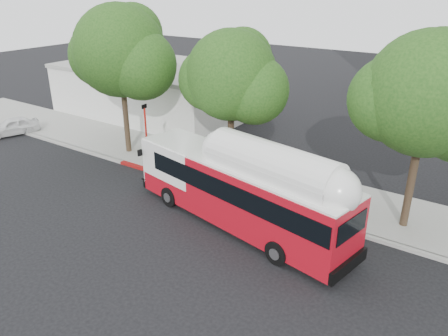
{
  "coord_description": "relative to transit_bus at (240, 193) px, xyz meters",
  "views": [
    {
      "loc": [
        12.02,
        -13.97,
        10.87
      ],
      "look_at": [
        0.55,
        3.0,
        2.05
      ],
      "focal_mm": 35.0,
      "sensor_mm": 36.0,
      "label": 1
    }
  ],
  "objects": [
    {
      "name": "ground",
      "position": [
        -2.41,
        -1.6,
        -1.75
      ],
      "size": [
        120.0,
        120.0,
        0.0
      ],
      "primitive_type": "plane",
      "color": "black",
      "rests_on": "ground"
    },
    {
      "name": "curb_strip",
      "position": [
        -2.41,
        2.3,
        -1.67
      ],
      "size": [
        60.0,
        0.3,
        0.15
      ],
      "primitive_type": "cube",
      "color": "gray",
      "rests_on": "ground"
    },
    {
      "name": "transit_bus",
      "position": [
        0.0,
        0.0,
        0.0
      ],
      "size": [
        12.82,
        4.8,
        3.74
      ],
      "rotation": [
        0.0,
        0.0,
        -0.2
      ],
      "color": "#AE0C19",
      "rests_on": "ground"
    },
    {
      "name": "parked_car",
      "position": [
        -21.53,
        1.69,
        -1.09
      ],
      "size": [
        4.17,
        2.86,
        1.32
      ],
      "primitive_type": "imported",
      "rotation": [
        0.0,
        0.0,
        -0.37
      ],
      "color": "silver",
      "rests_on": "ground"
    },
    {
      "name": "street_tree_mid",
      "position": [
        -3.0,
        4.46,
        4.16
      ],
      "size": [
        5.75,
        5.0,
        8.62
      ],
      "color": "#2D2116",
      "rests_on": "ground"
    },
    {
      "name": "sidewalk",
      "position": [
        -2.41,
        4.9,
        -1.67
      ],
      "size": [
        60.0,
        5.0,
        0.15
      ],
      "primitive_type": "cube",
      "color": "gray",
      "rests_on": "ground"
    },
    {
      "name": "street_tree_right",
      "position": [
        7.03,
        4.26,
        4.51
      ],
      "size": [
        6.21,
        5.4,
        9.18
      ],
      "color": "#2D2116",
      "rests_on": "ground"
    },
    {
      "name": "street_tree_left",
      "position": [
        -10.94,
        3.96,
        4.86
      ],
      "size": [
        6.67,
        5.8,
        9.74
      ],
      "color": "#2D2116",
      "rests_on": "ground"
    },
    {
      "name": "red_curb_segment",
      "position": [
        -5.41,
        2.3,
        -1.67
      ],
      "size": [
        10.0,
        0.32,
        0.16
      ],
      "primitive_type": "cube",
      "color": "maroon",
      "rests_on": "ground"
    },
    {
      "name": "low_commercial_bldg",
      "position": [
        -16.41,
        12.4,
        0.41
      ],
      "size": [
        16.2,
        10.2,
        4.25
      ],
      "color": "silver",
      "rests_on": "ground"
    },
    {
      "name": "signal_pole",
      "position": [
        -8.3,
        2.53,
        0.4
      ],
      "size": [
        0.12,
        0.4,
        4.17
      ],
      "color": "red",
      "rests_on": "ground"
    }
  ]
}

